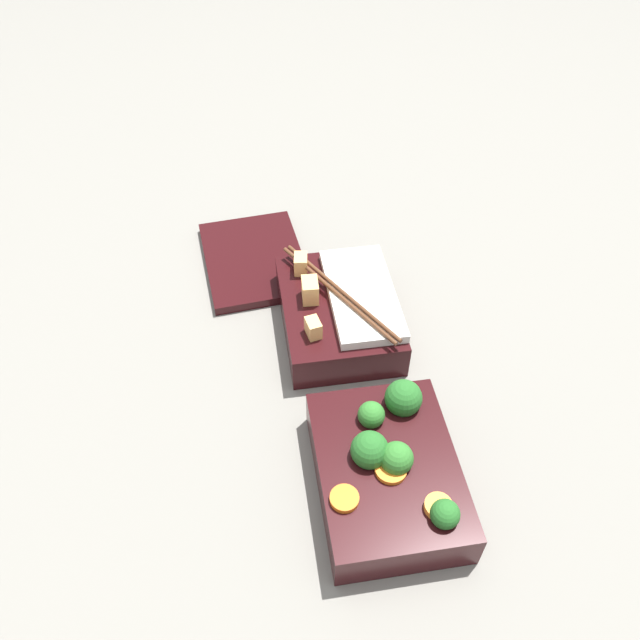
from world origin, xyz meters
TOP-DOWN VIEW (x-y plane):
  - ground_plane at (0.00, 0.00)m, footprint 3.00×3.00m
  - bento_tray_vegetable at (-0.12, -0.00)m, footprint 0.19×0.14m
  - bento_tray_rice at (0.11, 0.01)m, footprint 0.19×0.14m
  - bento_lid at (0.25, 0.11)m, footprint 0.20×0.15m

SIDE VIEW (x-z plane):
  - ground_plane at x=0.00m, z-range 0.00..0.00m
  - bento_lid at x=0.25m, z-range 0.00..0.01m
  - bento_tray_rice at x=0.11m, z-range -0.01..0.07m
  - bento_tray_vegetable at x=-0.12m, z-range -0.01..0.07m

